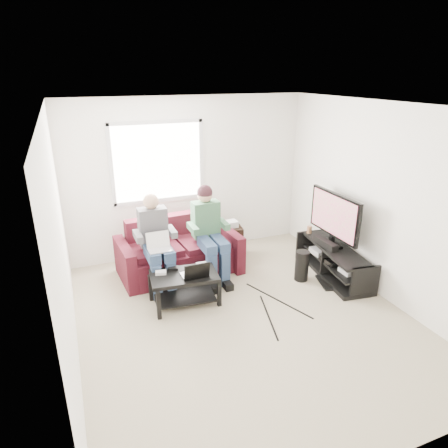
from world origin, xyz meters
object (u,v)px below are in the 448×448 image
(sofa, at_px, (179,253))
(tv_stand, at_px, (334,263))
(tv, at_px, (334,216))
(coffee_table, at_px, (184,282))
(end_table, at_px, (230,241))
(subwoofer, at_px, (302,266))

(sofa, height_order, tv_stand, sofa)
(tv_stand, relative_size, tv, 1.35)
(sofa, bearing_deg, coffee_table, -101.25)
(sofa, height_order, end_table, sofa)
(tv_stand, distance_m, tv, 0.73)
(end_table, bearing_deg, subwoofer, -59.64)
(tv, distance_m, subwoofer, 0.87)
(tv, relative_size, subwoofer, 2.38)
(tv, xyz_separation_m, subwoofer, (-0.52, -0.03, -0.70))
(sofa, relative_size, end_table, 2.91)
(sofa, distance_m, subwoofer, 1.89)
(coffee_table, relative_size, tv, 0.85)
(sofa, distance_m, tv, 2.42)
(sofa, xyz_separation_m, tv_stand, (2.15, -1.03, -0.10))
(end_table, bearing_deg, tv_stand, -45.71)
(sofa, bearing_deg, subwoofer, -30.42)
(tv, xyz_separation_m, end_table, (-1.19, 1.12, -0.65))
(tv_stand, distance_m, end_table, 1.71)
(sofa, relative_size, tv_stand, 1.25)
(tv_stand, height_order, tv, tv)
(coffee_table, xyz_separation_m, end_table, (1.14, 1.12, -0.04))
(coffee_table, distance_m, subwoofer, 1.81)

